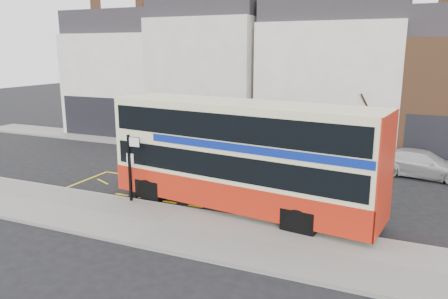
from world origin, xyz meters
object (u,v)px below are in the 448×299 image
at_px(double_decker_bus, 242,155).
at_px(car_grey, 213,148).
at_px(car_silver, 166,142).
at_px(street_tree_left, 106,89).
at_px(street_tree_right, 366,101).
at_px(bus_stop_post, 131,162).
at_px(car_white, 422,164).

height_order(double_decker_bus, car_grey, double_decker_bus).
height_order(car_silver, street_tree_left, street_tree_left).
distance_m(car_grey, street_tree_right, 9.80).
relative_size(double_decker_bus, street_tree_right, 2.19).
bearing_deg(double_decker_bus, street_tree_left, 151.71).
height_order(bus_stop_post, car_white, bus_stop_post).
distance_m(double_decker_bus, street_tree_left, 20.26).
height_order(double_decker_bus, car_silver, double_decker_bus).
bearing_deg(car_white, street_tree_left, 90.84).
bearing_deg(bus_stop_post, car_white, 38.48).
xyz_separation_m(bus_stop_post, car_grey, (-0.12, 8.91, -1.24)).
xyz_separation_m(bus_stop_post, street_tree_right, (8.58, 12.28, 1.77)).
bearing_deg(car_grey, car_silver, 90.10).
relative_size(bus_stop_post, car_white, 0.60).
relative_size(car_grey, street_tree_left, 0.80).
bearing_deg(car_grey, street_tree_left, 82.27).
height_order(double_decker_bus, street_tree_left, street_tree_left).
bearing_deg(double_decker_bus, bus_stop_post, -158.50).
bearing_deg(car_silver, double_decker_bus, -142.32).
distance_m(double_decker_bus, car_grey, 9.33).
bearing_deg(car_silver, car_grey, -110.57).
bearing_deg(street_tree_left, double_decker_bus, -35.91).
xyz_separation_m(car_silver, street_tree_left, (-7.44, 3.29, 3.12)).
bearing_deg(bus_stop_post, car_grey, 89.67).
relative_size(car_silver, car_white, 0.73).
bearing_deg(street_tree_left, car_white, -7.63).
distance_m(double_decker_bus, street_tree_right, 11.78).
relative_size(bus_stop_post, street_tree_right, 0.55).
distance_m(bus_stop_post, street_tree_left, 17.53).
xyz_separation_m(car_grey, street_tree_left, (-11.44, 4.14, 3.02)).
bearing_deg(bus_stop_post, double_decker_bus, 12.77).
bearing_deg(double_decker_bus, street_tree_right, 78.91).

